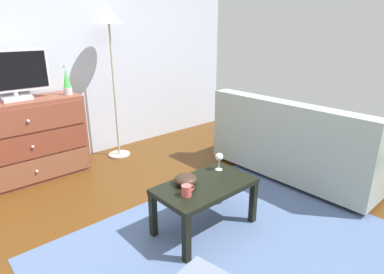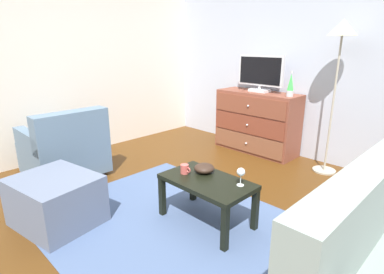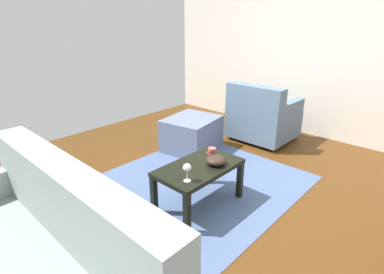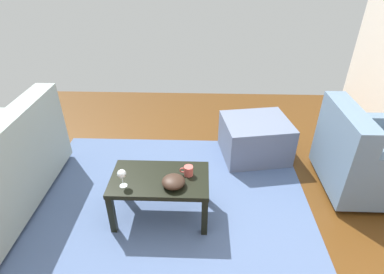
# 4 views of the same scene
# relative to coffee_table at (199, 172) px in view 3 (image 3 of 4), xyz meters

# --- Properties ---
(ground_plane) EXTENTS (5.28, 5.19, 0.05)m
(ground_plane) POSITION_rel_coffee_table_xyz_m (-0.24, -0.08, -0.38)
(ground_plane) COLOR #4C2C0F
(wall_plain_left) EXTENTS (0.12, 5.19, 2.58)m
(wall_plain_left) POSITION_rel_coffee_table_xyz_m (-2.64, -0.08, 0.93)
(wall_plain_left) COLOR silver
(wall_plain_left) RESTS_ON ground_plane
(area_rug) EXTENTS (2.60, 1.90, 0.01)m
(area_rug) POSITION_rel_coffee_table_xyz_m (-0.04, -0.28, -0.35)
(area_rug) COLOR #45587E
(area_rug) RESTS_ON ground_plane
(coffee_table) EXTENTS (0.81, 0.47, 0.42)m
(coffee_table) POSITION_rel_coffee_table_xyz_m (0.00, 0.00, 0.00)
(coffee_table) COLOR black
(coffee_table) RESTS_ON ground_plane
(wine_glass) EXTENTS (0.07, 0.07, 0.16)m
(wine_glass) POSITION_rel_coffee_table_xyz_m (0.27, 0.11, 0.18)
(wine_glass) COLOR silver
(wine_glass) RESTS_ON coffee_table
(mug) EXTENTS (0.11, 0.08, 0.09)m
(mug) POSITION_rel_coffee_table_xyz_m (-0.23, -0.04, 0.10)
(mug) COLOR #B84D47
(mug) RESTS_ON coffee_table
(bowl_decorative) EXTENTS (0.19, 0.19, 0.08)m
(bowl_decorative) POSITION_rel_coffee_table_xyz_m (-0.12, 0.10, 0.10)
(bowl_decorative) COLOR #2F2017
(bowl_decorative) RESTS_ON coffee_table
(couch_large) EXTENTS (0.85, 1.85, 0.88)m
(couch_large) POSITION_rel_coffee_table_xyz_m (1.48, 0.07, -0.02)
(couch_large) COLOR #332319
(couch_large) RESTS_ON ground_plane
(armchair) EXTENTS (0.80, 0.82, 0.84)m
(armchair) POSITION_rel_coffee_table_xyz_m (-1.87, -0.45, -0.01)
(armchair) COLOR #332319
(armchair) RESTS_ON ground_plane
(ottoman) EXTENTS (0.79, 0.71, 0.44)m
(ottoman) POSITION_rel_coffee_table_xyz_m (-0.94, -0.96, -0.13)
(ottoman) COLOR slate
(ottoman) RESTS_ON ground_plane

